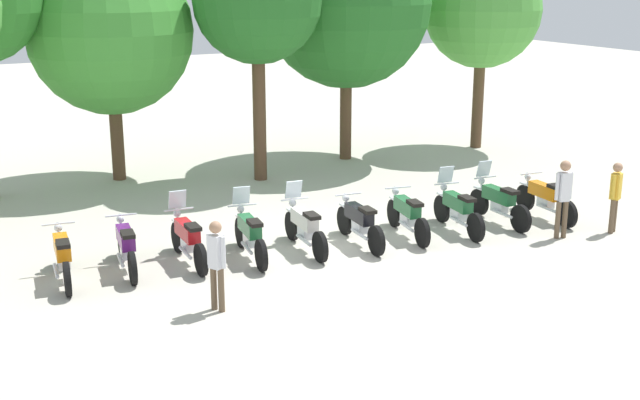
# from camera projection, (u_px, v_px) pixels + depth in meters

# --- Properties ---
(ground_plane) EXTENTS (80.00, 80.00, 0.00)m
(ground_plane) POSITION_uv_depth(u_px,v_px,m) (331.00, 246.00, 17.70)
(ground_plane) COLOR #BCB7A8
(motorcycle_0) EXTENTS (0.64, 2.19, 0.99)m
(motorcycle_0) POSITION_uv_depth(u_px,v_px,m) (63.00, 256.00, 15.60)
(motorcycle_0) COLOR black
(motorcycle_0) RESTS_ON ground_plane
(motorcycle_1) EXTENTS (0.66, 2.18, 0.99)m
(motorcycle_1) POSITION_uv_depth(u_px,v_px,m) (126.00, 246.00, 16.16)
(motorcycle_1) COLOR black
(motorcycle_1) RESTS_ON ground_plane
(motorcycle_2) EXTENTS (0.62, 2.19, 1.37)m
(motorcycle_2) POSITION_uv_depth(u_px,v_px,m) (188.00, 238.00, 16.58)
(motorcycle_2) COLOR black
(motorcycle_2) RESTS_ON ground_plane
(motorcycle_3) EXTENTS (0.67, 2.18, 1.37)m
(motorcycle_3) POSITION_uv_depth(u_px,v_px,m) (250.00, 234.00, 16.86)
(motorcycle_3) COLOR black
(motorcycle_3) RESTS_ON ground_plane
(motorcycle_4) EXTENTS (0.62, 2.19, 1.37)m
(motorcycle_4) POSITION_uv_depth(u_px,v_px,m) (305.00, 226.00, 17.33)
(motorcycle_4) COLOR black
(motorcycle_4) RESTS_ON ground_plane
(motorcycle_5) EXTENTS (0.62, 2.19, 0.99)m
(motorcycle_5) POSITION_uv_depth(u_px,v_px,m) (359.00, 222.00, 17.70)
(motorcycle_5) COLOR black
(motorcycle_5) RESTS_ON ground_plane
(motorcycle_6) EXTENTS (0.72, 2.17, 0.99)m
(motorcycle_6) POSITION_uv_depth(u_px,v_px,m) (407.00, 214.00, 18.23)
(motorcycle_6) COLOR black
(motorcycle_6) RESTS_ON ground_plane
(motorcycle_7) EXTENTS (0.67, 2.18, 1.37)m
(motorcycle_7) POSITION_uv_depth(u_px,v_px,m) (458.00, 209.00, 18.59)
(motorcycle_7) COLOR black
(motorcycle_7) RESTS_ON ground_plane
(motorcycle_8) EXTENTS (0.62, 2.19, 1.37)m
(motorcycle_8) POSITION_uv_depth(u_px,v_px,m) (498.00, 202.00, 19.18)
(motorcycle_8) COLOR black
(motorcycle_8) RESTS_ON ground_plane
(motorcycle_9) EXTENTS (0.62, 2.19, 0.99)m
(motorcycle_9) POSITION_uv_depth(u_px,v_px,m) (545.00, 198.00, 19.54)
(motorcycle_9) COLOR black
(motorcycle_9) RESTS_ON ground_plane
(person_0) EXTENTS (0.29, 0.39, 1.62)m
(person_0) POSITION_uv_depth(u_px,v_px,m) (216.00, 259.00, 14.13)
(person_0) COLOR brown
(person_0) RESTS_ON ground_plane
(person_1) EXTENTS (0.41, 0.28, 1.75)m
(person_1) POSITION_uv_depth(u_px,v_px,m) (563.00, 193.00, 17.96)
(person_1) COLOR brown
(person_1) RESTS_ON ground_plane
(person_2) EXTENTS (0.39, 0.28, 1.61)m
(person_2) POSITION_uv_depth(u_px,v_px,m) (615.00, 192.00, 18.37)
(person_2) COLOR brown
(person_2) RESTS_ON ground_plane
(tree_2) EXTENTS (4.47, 4.47, 6.33)m
(tree_2) POSITION_uv_depth(u_px,v_px,m) (110.00, 32.00, 22.21)
(tree_2) COLOR brown
(tree_2) RESTS_ON ground_plane
(tree_3) EXTENTS (3.46, 3.46, 6.67)m
(tree_3) POSITION_uv_depth(u_px,v_px,m) (257.00, 0.00, 21.98)
(tree_3) COLOR brown
(tree_3) RESTS_ON ground_plane
(tree_4) EXTENTS (5.05, 5.05, 7.25)m
(tree_4) POSITION_uv_depth(u_px,v_px,m) (347.00, 3.00, 24.58)
(tree_4) COLOR brown
(tree_4) RESTS_ON ground_plane
(tree_5) EXTENTS (3.72, 3.72, 6.33)m
(tree_5) POSITION_uv_depth(u_px,v_px,m) (483.00, 10.00, 26.30)
(tree_5) COLOR brown
(tree_5) RESTS_ON ground_plane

